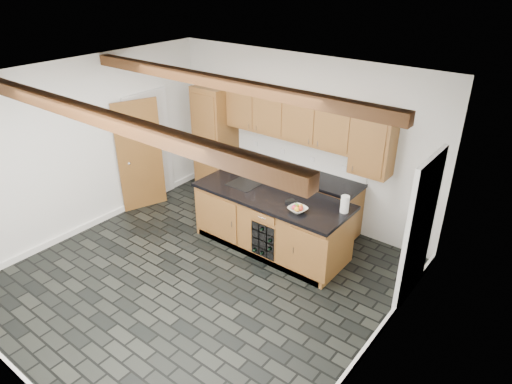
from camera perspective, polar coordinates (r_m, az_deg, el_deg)
ground at (r=6.70m, az=-6.96°, el=-10.68°), size 5.00×5.00×0.00m
room_shell at (r=6.30m, az=-4.92°, el=3.01°), size 5.01×5.00×5.00m
back_cabinetry at (r=7.89m, az=2.05°, el=3.90°), size 3.65×0.62×2.20m
island at (r=7.08m, az=1.89°, el=-3.68°), size 2.48×0.96×0.93m
faucet at (r=7.18m, az=-1.40°, el=1.31°), size 0.45×0.40×0.34m
kitchen_scale at (r=6.62m, az=4.46°, el=-1.22°), size 0.18×0.13×0.05m
fruit_bowl at (r=6.41m, az=5.23°, el=-2.19°), size 0.30×0.30×0.06m
fruit_cluster at (r=6.39m, az=5.24°, el=-1.92°), size 0.16×0.17×0.07m
paper_towel at (r=6.44m, az=11.04°, el=-1.50°), size 0.12×0.12×0.25m
mug at (r=8.13m, az=-1.06°, el=4.61°), size 0.11×0.11×0.09m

